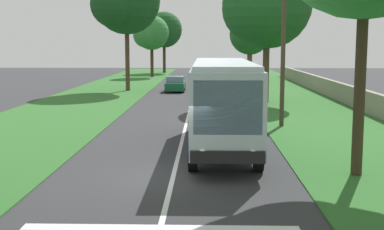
{
  "coord_description": "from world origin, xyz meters",
  "views": [
    {
      "loc": [
        -17.25,
        -1.1,
        4.46
      ],
      "look_at": [
        3.67,
        -0.54,
        1.6
      ],
      "focal_mm": 48.88,
      "sensor_mm": 36.0,
      "label": 1
    }
  ],
  "objects_px": {
    "roadside_tree_left_3": "(125,3)",
    "roadside_tree_right_3": "(264,6)",
    "roadside_tree_left_2": "(163,31)",
    "coach_bus": "(222,99)",
    "roadside_tree_right_2": "(249,35)",
    "trailing_minibus_0": "(212,66)",
    "roadside_tree_left_0": "(150,34)",
    "trailing_car_0": "(213,94)",
    "trailing_car_2": "(210,78)",
    "trailing_car_1": "(175,84)",
    "utility_pole": "(283,42)"
  },
  "relations": [
    {
      "from": "trailing_minibus_0",
      "to": "roadside_tree_left_3",
      "type": "height_order",
      "value": "roadside_tree_left_3"
    },
    {
      "from": "roadside_tree_left_2",
      "to": "roadside_tree_right_2",
      "type": "relative_size",
      "value": 1.18
    },
    {
      "from": "trailing_car_2",
      "to": "roadside_tree_left_2",
      "type": "bearing_deg",
      "value": 18.05
    },
    {
      "from": "trailing_car_1",
      "to": "roadside_tree_right_2",
      "type": "height_order",
      "value": "roadside_tree_right_2"
    },
    {
      "from": "roadside_tree_left_2",
      "to": "utility_pole",
      "type": "xyz_separation_m",
      "value": [
        -52.41,
        -10.69,
        -1.88
      ]
    },
    {
      "from": "roadside_tree_left_2",
      "to": "utility_pole",
      "type": "distance_m",
      "value": 53.52
    },
    {
      "from": "trailing_car_1",
      "to": "roadside_tree_left_3",
      "type": "height_order",
      "value": "roadside_tree_left_3"
    },
    {
      "from": "trailing_minibus_0",
      "to": "utility_pole",
      "type": "relative_size",
      "value": 0.69
    },
    {
      "from": "roadside_tree_left_3",
      "to": "roadside_tree_right_3",
      "type": "height_order",
      "value": "roadside_tree_left_3"
    },
    {
      "from": "roadside_tree_left_2",
      "to": "roadside_tree_left_3",
      "type": "bearing_deg",
      "value": 178.1
    },
    {
      "from": "roadside_tree_right_2",
      "to": "roadside_tree_right_3",
      "type": "bearing_deg",
      "value": 178.34
    },
    {
      "from": "roadside_tree_left_2",
      "to": "utility_pole",
      "type": "height_order",
      "value": "roadside_tree_left_2"
    },
    {
      "from": "roadside_tree_left_3",
      "to": "trailing_car_0",
      "type": "bearing_deg",
      "value": -139.87
    },
    {
      "from": "trailing_car_0",
      "to": "trailing_car_1",
      "type": "distance_m",
      "value": 9.78
    },
    {
      "from": "roadside_tree_left_0",
      "to": "trailing_car_0",
      "type": "bearing_deg",
      "value": -165.29
    },
    {
      "from": "roadside_tree_left_3",
      "to": "utility_pole",
      "type": "height_order",
      "value": "roadside_tree_left_3"
    },
    {
      "from": "trailing_minibus_0",
      "to": "trailing_car_0",
      "type": "bearing_deg",
      "value": 179.59
    },
    {
      "from": "trailing_car_1",
      "to": "utility_pole",
      "type": "xyz_separation_m",
      "value": [
        -21.0,
        -6.97,
        3.89
      ]
    },
    {
      "from": "coach_bus",
      "to": "roadside_tree_left_3",
      "type": "relative_size",
      "value": 0.96
    },
    {
      "from": "trailing_minibus_0",
      "to": "roadside_tree_right_3",
      "type": "relative_size",
      "value": 0.56
    },
    {
      "from": "trailing_car_2",
      "to": "utility_pole",
      "type": "relative_size",
      "value": 0.49
    },
    {
      "from": "roadside_tree_right_2",
      "to": "roadside_tree_right_3",
      "type": "relative_size",
      "value": 0.73
    },
    {
      "from": "trailing_car_0",
      "to": "trailing_minibus_0",
      "type": "bearing_deg",
      "value": -0.41
    },
    {
      "from": "roadside_tree_left_2",
      "to": "trailing_car_1",
      "type": "bearing_deg",
      "value": -173.24
    },
    {
      "from": "coach_bus",
      "to": "trailing_car_0",
      "type": "relative_size",
      "value": 2.6
    },
    {
      "from": "trailing_car_0",
      "to": "roadside_tree_left_2",
      "type": "distance_m",
      "value": 41.59
    },
    {
      "from": "trailing_car_0",
      "to": "trailing_car_2",
      "type": "height_order",
      "value": "same"
    },
    {
      "from": "roadside_tree_left_2",
      "to": "roadside_tree_left_3",
      "type": "relative_size",
      "value": 0.8
    },
    {
      "from": "trailing_car_2",
      "to": "roadside_tree_left_3",
      "type": "distance_m",
      "value": 14.5
    },
    {
      "from": "trailing_car_2",
      "to": "roadside_tree_left_0",
      "type": "distance_m",
      "value": 14.69
    },
    {
      "from": "trailing_car_1",
      "to": "trailing_minibus_0",
      "type": "xyz_separation_m",
      "value": [
        21.64,
        -3.63,
        0.88
      ]
    },
    {
      "from": "coach_bus",
      "to": "roadside_tree_right_2",
      "type": "bearing_deg",
      "value": -6.2
    },
    {
      "from": "coach_bus",
      "to": "roadside_tree_left_2",
      "type": "xyz_separation_m",
      "value": [
        58.56,
        7.29,
        4.29
      ]
    },
    {
      "from": "trailing_minibus_0",
      "to": "roadside_tree_left_0",
      "type": "distance_m",
      "value": 9.22
    },
    {
      "from": "roadside_tree_left_0",
      "to": "roadside_tree_left_3",
      "type": "height_order",
      "value": "roadside_tree_left_3"
    },
    {
      "from": "roadside_tree_left_0",
      "to": "utility_pole",
      "type": "relative_size",
      "value": 0.94
    },
    {
      "from": "trailing_car_1",
      "to": "roadside_tree_right_3",
      "type": "distance_m",
      "value": 13.67
    },
    {
      "from": "trailing_car_0",
      "to": "utility_pole",
      "type": "height_order",
      "value": "utility_pole"
    },
    {
      "from": "roadside_tree_left_2",
      "to": "trailing_minibus_0",
      "type": "bearing_deg",
      "value": -143.01
    },
    {
      "from": "coach_bus",
      "to": "trailing_car_0",
      "type": "distance_m",
      "value": 18.05
    },
    {
      "from": "trailing_car_0",
      "to": "utility_pole",
      "type": "xyz_separation_m",
      "value": [
        -11.84,
        -3.56,
        3.89
      ]
    },
    {
      "from": "trailing_car_2",
      "to": "trailing_car_0",
      "type": "bearing_deg",
      "value": -179.67
    },
    {
      "from": "trailing_car_1",
      "to": "roadside_tree_right_2",
      "type": "relative_size",
      "value": 0.55
    },
    {
      "from": "roadside_tree_left_0",
      "to": "roadside_tree_right_3",
      "type": "xyz_separation_m",
      "value": [
        -30.79,
        -11.71,
        1.44
      ]
    },
    {
      "from": "roadside_tree_right_3",
      "to": "utility_pole",
      "type": "bearing_deg",
      "value": 179.06
    },
    {
      "from": "coach_bus",
      "to": "roadside_tree_left_2",
      "type": "relative_size",
      "value": 1.2
    },
    {
      "from": "roadside_tree_left_3",
      "to": "trailing_minibus_0",
      "type": "bearing_deg",
      "value": -21.62
    },
    {
      "from": "roadside_tree_left_3",
      "to": "roadside_tree_right_3",
      "type": "relative_size",
      "value": 1.08
    },
    {
      "from": "trailing_car_2",
      "to": "utility_pole",
      "type": "height_order",
      "value": "utility_pole"
    },
    {
      "from": "trailing_car_2",
      "to": "roadside_tree_left_0",
      "type": "bearing_deg",
      "value": 34.77
    }
  ]
}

